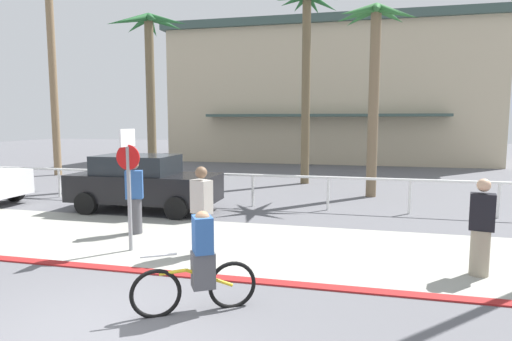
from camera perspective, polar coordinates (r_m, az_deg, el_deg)
ground_plane at (r=15.37m, az=0.93°, el=-3.63°), size 80.00×80.00×0.00m
sidewalk_strip at (r=9.93m, az=-6.51°, el=-9.39°), size 44.00×4.00×0.02m
curb_paint at (r=8.17m, az=-11.45°, el=-13.02°), size 44.00×0.24×0.03m
building_backdrop at (r=31.67m, az=9.56°, el=9.75°), size 20.93×10.99×8.95m
rail_fence at (r=13.79m, az=-0.43°, el=-1.28°), size 23.72×0.08×1.04m
stop_sign_bike_lane at (r=9.35m, az=-16.34°, el=-0.18°), size 0.52×0.56×2.56m
palm_tree_1 at (r=24.09m, az=-25.28°, el=15.98°), size 3.44×3.03×9.84m
palm_tree_2 at (r=18.75m, az=-13.77°, el=14.04°), size 3.23×3.04×7.00m
palm_tree_3 at (r=19.10m, az=6.62°, el=16.79°), size 2.62×3.57×8.03m
palm_tree_4 at (r=16.16m, az=15.22°, el=14.78°), size 2.79×3.13×6.72m
car_black_1 at (r=13.53m, az=-14.54°, el=-1.52°), size 4.40×2.02×1.69m
cyclist_yellow_0 at (r=6.41m, az=-7.37°, el=-12.08°), size 1.60×0.98×1.50m
pedestrian_0 at (r=8.63m, az=27.35°, el=-7.10°), size 0.45×0.38×1.74m
pedestrian_1 at (r=10.86m, az=-15.58°, el=-3.66°), size 0.47×0.42×1.81m
pedestrian_2 at (r=8.85m, az=-7.11°, el=-5.74°), size 0.47×0.43×1.83m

